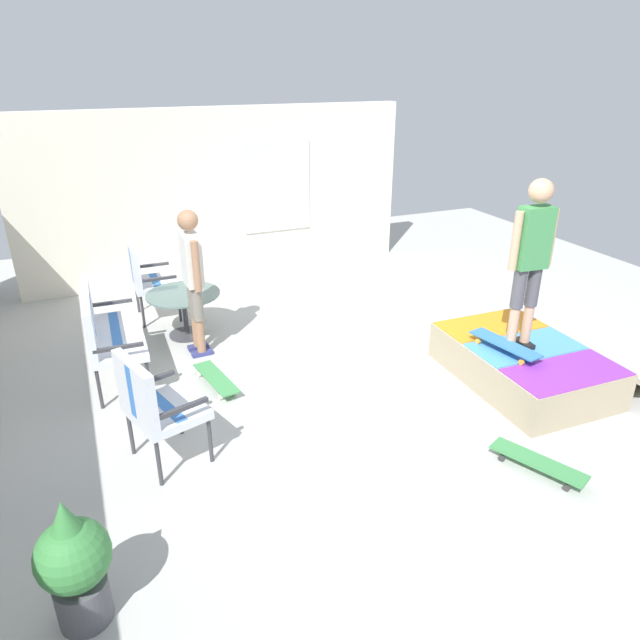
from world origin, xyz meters
TOP-DOWN VIEW (x-y plane):
  - ground_plane at (0.00, 0.00)m, footprint 12.00×12.00m
  - house_facade at (3.80, 0.49)m, footprint 0.23×6.00m
  - skate_ramp at (-0.86, -1.58)m, footprint 1.81×1.80m
  - patio_bench at (0.94, 2.51)m, footprint 1.26×0.58m
  - patio_chair_near_house at (2.43, 1.87)m, footprint 0.62×0.55m
  - patio_chair_by_wall at (-0.74, 2.25)m, footprint 0.75×0.71m
  - patio_table at (1.70, 1.54)m, footprint 0.90×0.90m
  - person_watching at (1.18, 1.49)m, footprint 0.48×0.25m
  - person_skater at (-0.84, -1.45)m, footprint 0.27×0.48m
  - skateboard_by_bench at (0.34, 1.50)m, footprint 0.82×0.33m
  - skateboard_spare at (-2.10, -0.65)m, footprint 0.81×0.51m
  - skateboard_on_ramp at (-0.88, -1.25)m, footprint 0.82×0.34m
  - potted_plant at (-2.10, 2.91)m, footprint 0.44×0.44m

SIDE VIEW (x-z plane):
  - ground_plane at x=0.00m, z-range -0.10..0.00m
  - skateboard_by_bench at x=0.34m, z-range 0.03..0.14m
  - skateboard_spare at x=-2.10m, z-range 0.03..0.14m
  - skate_ramp at x=-0.86m, z-range 0.00..0.42m
  - patio_table at x=1.70m, z-range 0.12..0.69m
  - potted_plant at x=-2.10m, z-range 0.01..0.93m
  - skateboard_on_ramp at x=-0.88m, z-range 0.46..0.56m
  - patio_chair_near_house at x=2.43m, z-range 0.10..1.12m
  - patio_chair_by_wall at x=-0.74m, z-range 0.10..1.12m
  - patio_bench at x=0.94m, z-range 0.11..1.13m
  - person_watching at x=1.18m, z-range 0.14..1.85m
  - house_facade at x=3.80m, z-range 0.00..2.56m
  - person_skater at x=-0.84m, z-range 0.58..2.32m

